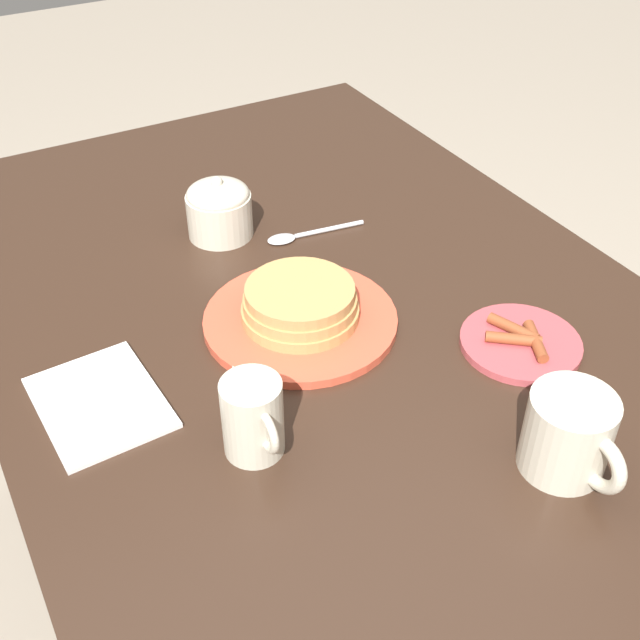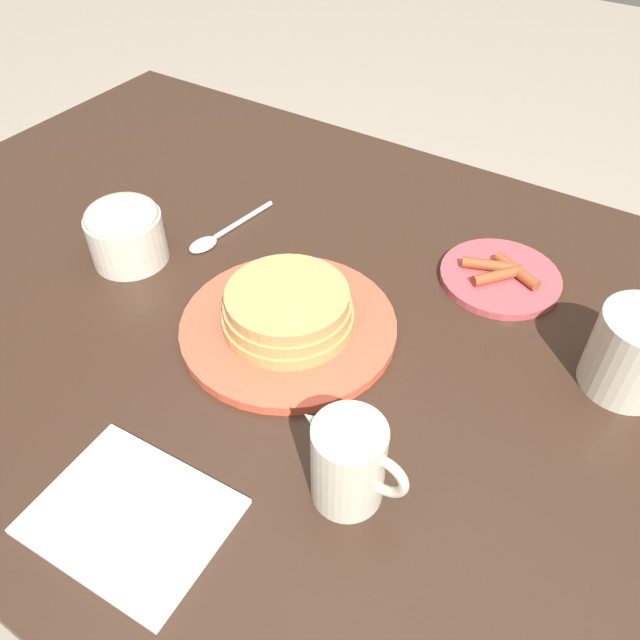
% 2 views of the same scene
% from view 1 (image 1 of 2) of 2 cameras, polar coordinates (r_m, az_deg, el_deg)
% --- Properties ---
extents(dining_table, '(1.45, 0.85, 0.73)m').
position_cam_1_polar(dining_table, '(1.08, 1.86, -6.06)').
color(dining_table, '#332116').
rests_on(dining_table, ground_plane).
extents(pancake_plate, '(0.25, 0.25, 0.06)m').
position_cam_1_polar(pancake_plate, '(1.02, -1.42, 0.68)').
color(pancake_plate, '#DB5138').
rests_on(pancake_plate, dining_table).
extents(side_plate_bacon, '(0.15, 0.15, 0.02)m').
position_cam_1_polar(side_plate_bacon, '(1.02, 14.07, -1.53)').
color(side_plate_bacon, '#B2474C').
rests_on(side_plate_bacon, dining_table).
extents(coffee_mug, '(0.12, 0.09, 0.09)m').
position_cam_1_polar(coffee_mug, '(0.86, 17.34, -7.81)').
color(coffee_mug, beige).
rests_on(coffee_mug, dining_table).
extents(creamer_pitcher, '(0.11, 0.07, 0.10)m').
position_cam_1_polar(creamer_pitcher, '(0.84, -4.83, -6.78)').
color(creamer_pitcher, beige).
rests_on(creamer_pitcher, dining_table).
extents(sugar_bowl, '(0.10, 0.10, 0.10)m').
position_cam_1_polar(sugar_bowl, '(1.20, -7.19, 7.88)').
color(sugar_bowl, beige).
rests_on(sugar_bowl, dining_table).
extents(napkin, '(0.17, 0.14, 0.01)m').
position_cam_1_polar(napkin, '(0.95, -15.40, -5.67)').
color(napkin, white).
rests_on(napkin, dining_table).
extents(spoon, '(0.04, 0.15, 0.01)m').
position_cam_1_polar(spoon, '(1.20, -1.54, 6.02)').
color(spoon, silver).
rests_on(spoon, dining_table).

